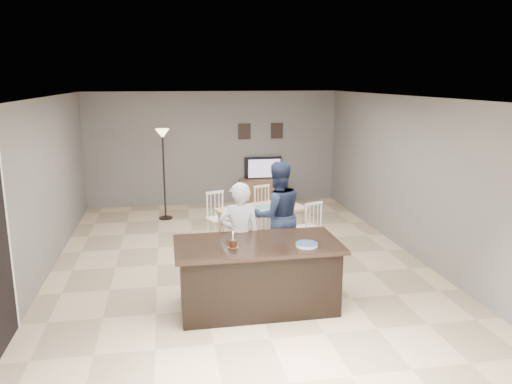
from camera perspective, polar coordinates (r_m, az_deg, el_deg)
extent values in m
plane|color=tan|center=(8.49, -2.08, -7.75)|extent=(8.00, 8.00, 0.00)
plane|color=slate|center=(12.04, -4.88, 4.97)|extent=(6.00, 0.00, 6.00)
plane|color=slate|center=(4.35, 5.50, -9.26)|extent=(6.00, 0.00, 6.00)
plane|color=slate|center=(8.26, -23.23, 0.37)|extent=(0.00, 8.00, 8.00)
plane|color=slate|center=(9.03, 17.04, 1.85)|extent=(0.00, 8.00, 8.00)
plane|color=white|center=(7.96, -2.24, 10.78)|extent=(8.00, 8.00, 0.00)
cube|color=black|center=(6.68, 0.15, -9.67)|extent=(2.00, 1.00, 0.85)
cube|color=black|center=(6.52, 0.15, -6.01)|extent=(2.15, 1.10, 0.05)
cube|color=brown|center=(12.17, 0.95, 0.08)|extent=(1.20, 0.40, 0.60)
imported|color=black|center=(12.13, 0.89, 2.75)|extent=(0.91, 0.12, 0.53)
plane|color=#D25417|center=(12.05, 0.96, 2.72)|extent=(0.78, 0.00, 0.78)
cube|color=black|center=(12.06, -1.33, 6.95)|extent=(0.30, 0.02, 0.38)
cube|color=black|center=(12.21, 2.40, 7.01)|extent=(0.30, 0.02, 0.38)
imported|color=#BCBBC0|center=(7.04, -1.88, -5.24)|extent=(0.62, 0.44, 1.60)
imported|color=#1C253E|center=(7.90, 2.47, -2.71)|extent=(0.90, 0.74, 1.74)
cylinder|color=gold|center=(6.35, -2.65, -6.30)|extent=(0.13, 0.13, 0.00)
cylinder|color=#35180E|center=(6.34, -2.65, -5.90)|extent=(0.10, 0.10, 0.09)
cylinder|color=white|center=(6.31, -2.66, -5.10)|extent=(0.02, 0.02, 0.10)
sphere|color=#FFBF4C|center=(6.29, -2.66, -4.61)|extent=(0.02, 0.02, 0.02)
cylinder|color=white|center=(6.40, 5.82, -6.15)|extent=(0.28, 0.28, 0.01)
cylinder|color=white|center=(6.40, 5.83, -6.04)|extent=(0.28, 0.28, 0.01)
cylinder|color=white|center=(6.39, 5.83, -5.92)|extent=(0.28, 0.28, 0.01)
cylinder|color=navy|center=(6.39, 5.83, -5.85)|extent=(0.28, 0.28, 0.00)
cube|color=tan|center=(8.97, 0.69, -1.96)|extent=(1.72, 1.35, 0.04)
cylinder|color=tan|center=(8.45, -1.97, -5.43)|extent=(0.06, 0.06, 0.67)
cylinder|color=tan|center=(9.71, 2.98, -3.00)|extent=(0.06, 0.06, 0.67)
cube|color=#467F69|center=(8.97, 0.69, -1.82)|extent=(1.36, 0.79, 0.01)
cube|color=silver|center=(8.24, 0.09, -5.24)|extent=(0.51, 0.50, 0.04)
cylinder|color=silver|center=(8.11, -0.32, -7.20)|extent=(0.03, 0.03, 0.41)
cylinder|color=silver|center=(8.52, 0.47, -6.22)|extent=(0.03, 0.03, 0.41)
cube|color=silver|center=(7.97, 0.73, -2.32)|extent=(0.35, 0.16, 0.05)
cube|color=silver|center=(8.81, 5.88, -4.11)|extent=(0.51, 0.50, 0.04)
cylinder|color=silver|center=(8.67, 5.60, -5.93)|extent=(0.03, 0.03, 0.41)
cylinder|color=silver|center=(9.09, 6.07, -5.06)|extent=(0.03, 0.03, 0.41)
cube|color=silver|center=(8.56, 6.64, -1.34)|extent=(0.35, 0.16, 0.05)
cube|color=silver|center=(9.35, -4.21, -3.08)|extent=(0.51, 0.50, 0.04)
cylinder|color=silver|center=(9.61, -3.75, -4.01)|extent=(0.03, 0.03, 0.41)
cylinder|color=silver|center=(9.21, -4.64, -4.77)|extent=(0.03, 0.03, 0.41)
cube|color=silver|center=(9.38, -4.74, -0.05)|extent=(0.35, 0.16, 0.05)
cube|color=silver|center=(9.85, 1.18, -2.21)|extent=(0.51, 0.50, 0.04)
cylinder|color=silver|center=(10.12, 1.47, -3.12)|extent=(0.03, 0.03, 0.41)
cylinder|color=silver|center=(9.71, 0.86, -3.81)|extent=(0.03, 0.03, 0.41)
cube|color=silver|center=(9.88, 0.65, 0.66)|extent=(0.35, 0.16, 0.05)
cylinder|color=black|center=(11.08, -10.27, -2.93)|extent=(0.29, 0.29, 0.03)
cylinder|color=black|center=(10.87, -10.46, 1.66)|extent=(0.04, 0.04, 1.80)
cone|color=#FFD08C|center=(10.73, -10.66, 6.59)|extent=(0.29, 0.29, 0.19)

